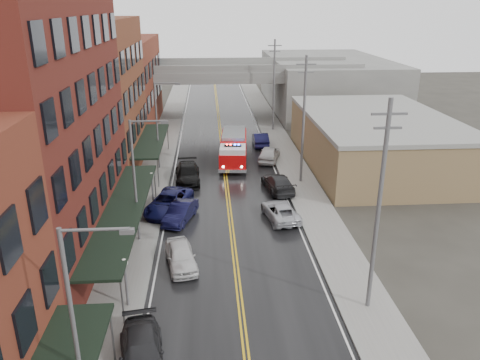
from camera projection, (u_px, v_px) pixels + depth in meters
road at (229, 205)px, 40.16m from camera, size 11.00×160.00×0.02m
sidewalk_left at (143, 207)px, 39.66m from camera, size 3.00×160.00×0.15m
sidewalk_right at (313, 202)px, 40.61m from camera, size 3.00×160.00×0.15m
curb_left at (163, 206)px, 39.77m from camera, size 0.30×160.00×0.15m
curb_right at (294, 203)px, 40.50m from camera, size 0.30×160.00×0.15m
brick_building_b at (23, 125)px, 29.59m from camera, size 9.00×20.00×18.00m
brick_building_c at (90, 97)px, 46.45m from camera, size 9.00×15.00×15.00m
brick_building_far at (121, 84)px, 63.32m from camera, size 9.00×20.00×12.00m
tan_building at (374, 142)px, 49.65m from camera, size 14.00×22.00×5.00m
right_far_block at (326, 83)px, 77.26m from camera, size 18.00×30.00×8.00m
awning_1 at (124, 209)px, 32.09m from camera, size 2.60×18.00×3.09m
awning_2 at (152, 140)px, 48.42m from camera, size 2.60×13.00×3.09m
globe_lamp_1 at (125, 272)px, 25.86m from camera, size 0.44×0.44×3.12m
globe_lamp_2 at (152, 182)px, 38.93m from camera, size 0.44×0.44×3.12m
street_lamp_0 at (80, 320)px, 17.37m from camera, size 2.64×0.22×9.00m
street_lamp_1 at (138, 174)px, 32.31m from camera, size 2.64×0.22×9.00m
street_lamp_2 at (159, 120)px, 47.24m from camera, size 2.64×0.22×9.00m
utility_pole_0 at (379, 206)px, 24.40m from camera, size 1.80×0.24×12.00m
utility_pole_1 at (304, 119)px, 43.07m from camera, size 1.80×0.24×12.00m
utility_pole_2 at (274, 84)px, 61.74m from camera, size 1.80×0.24×12.00m
overpass at (218, 79)px, 67.92m from camera, size 40.00×10.00×7.50m
fire_truck at (234, 148)px, 50.25m from camera, size 4.04×8.82×3.15m
parked_car_left_3 at (142, 353)px, 22.12m from camera, size 2.84×5.31×1.46m
parked_car_left_4 at (181, 256)px, 30.58m from camera, size 2.61×4.70×1.51m
parked_car_left_5 at (180, 212)px, 37.03m from camera, size 2.87×4.77×1.48m
parked_car_left_6 at (169, 202)px, 38.65m from camera, size 4.27×6.45×1.65m
parked_car_left_7 at (188, 174)px, 45.21m from camera, size 2.57×5.77×1.64m
parked_car_right_0 at (280, 211)px, 37.39m from camera, size 3.02×5.16×1.35m
parked_car_right_1 at (278, 183)px, 42.99m from camera, size 2.90×5.60×1.55m
parked_car_right_2 at (269, 154)px, 51.20m from camera, size 3.23×5.28×1.68m
parked_car_right_3 at (260, 139)px, 56.80m from camera, size 1.76×4.94×1.62m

